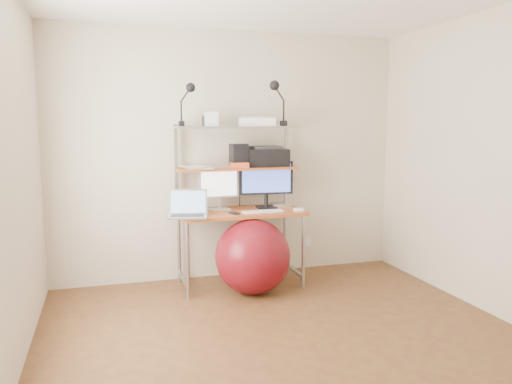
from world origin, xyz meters
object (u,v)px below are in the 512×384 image
(monitor_silver, at_px, (219,185))
(printer, at_px, (266,157))
(exercise_ball, at_px, (253,257))
(monitor_black, at_px, (266,180))
(laptop, at_px, (188,211))

(monitor_silver, relative_size, printer, 1.07)
(monitor_silver, relative_size, exercise_ball, 0.65)
(monitor_black, xyz_separation_m, printer, (0.02, 0.09, 0.23))
(laptop, bearing_deg, monitor_black, 29.55)
(monitor_silver, height_order, printer, printer)
(monitor_silver, bearing_deg, exercise_ball, -68.84)
(laptop, distance_m, printer, 1.02)
(laptop, relative_size, printer, 0.93)
(exercise_ball, bearing_deg, laptop, 168.03)
(monitor_silver, height_order, exercise_ball, monitor_silver)
(laptop, height_order, exercise_ball, laptop)
(laptop, xyz_separation_m, exercise_ball, (0.58, -0.12, -0.44))
(monitor_silver, bearing_deg, monitor_black, -11.58)
(printer, bearing_deg, monitor_black, -106.46)
(laptop, bearing_deg, monitor_silver, 50.44)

